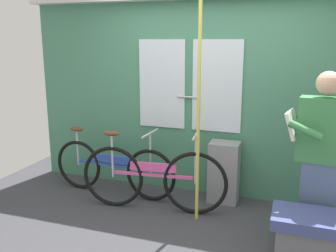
{
  "coord_description": "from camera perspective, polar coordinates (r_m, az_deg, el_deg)",
  "views": [
    {
      "loc": [
        1.05,
        -3.26,
        1.93
      ],
      "look_at": [
        -0.22,
        0.41,
        1.02
      ],
      "focal_mm": 39.89,
      "sensor_mm": 36.0,
      "label": 1
    }
  ],
  "objects": [
    {
      "name": "passenger_reading_newspaper",
      "position": [
        3.77,
        22.28,
        -4.12
      ],
      "size": [
        0.59,
        0.52,
        1.65
      ],
      "rotation": [
        0.0,
        0.0,
        3.0
      ],
      "color": "slate",
      "rests_on": "ground_plane"
    },
    {
      "name": "handrail_pole",
      "position": [
        3.85,
        4.68,
        2.0
      ],
      "size": [
        0.04,
        0.04,
        2.37
      ],
      "primitive_type": "cylinder",
      "color": "#C6C14C",
      "rests_on": "ground_plane"
    },
    {
      "name": "bicycle_leaning_behind",
      "position": [
        4.28,
        -2.4,
        -7.94
      ],
      "size": [
        1.69,
        0.44,
        0.94
      ],
      "rotation": [
        0.0,
        0.0,
        0.12
      ],
      "color": "black",
      "rests_on": "ground_plane"
    },
    {
      "name": "ground_plane",
      "position": [
        3.94,
        1.14,
        -16.48
      ],
      "size": [
        5.62,
        3.96,
        0.04
      ],
      "primitive_type": "cube",
      "color": "#38383D"
    },
    {
      "name": "trash_bin_by_wall",
      "position": [
        4.56,
        8.55,
        -6.98
      ],
      "size": [
        0.35,
        0.28,
        0.74
      ],
      "primitive_type": "cube",
      "color": "gray",
      "rests_on": "ground_plane"
    },
    {
      "name": "train_door_wall",
      "position": [
        4.61,
        5.65,
        4.72
      ],
      "size": [
        4.62,
        0.28,
        2.41
      ],
      "color": "#427F60",
      "rests_on": "ground_plane"
    },
    {
      "name": "bench_seat_corner",
      "position": [
        3.62,
        21.14,
        -15.55
      ],
      "size": [
        0.7,
        0.44,
        0.45
      ],
      "color": "#3D477F",
      "rests_on": "ground_plane"
    },
    {
      "name": "bicycle_near_door",
      "position": [
        4.77,
        -8.49,
        -6.31
      ],
      "size": [
        1.68,
        0.44,
        0.86
      ],
      "rotation": [
        0.0,
        0.0,
        -0.04
      ],
      "color": "black",
      "rests_on": "ground_plane"
    }
  ]
}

